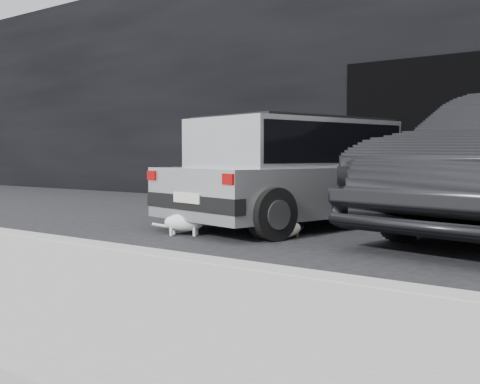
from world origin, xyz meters
The scene contains 7 objects.
ground centered at (0.00, 0.00, 0.00)m, with size 80.00×80.00×0.00m, color black.
garage_opening centered at (1.00, 3.99, 1.30)m, with size 4.00×0.10×2.60m, color black.
curb centered at (1.00, -2.60, 0.06)m, with size 18.00×0.25×0.12m, color gray.
sidewalk centered at (1.00, -3.80, 0.06)m, with size 18.00×2.20×0.11m, color gray.
silver_hatchback centered at (0.06, 0.62, 0.77)m, with size 2.53×4.10×1.41m.
cat_siamese centered at (0.61, -0.62, 0.12)m, with size 0.29×0.74×0.25m.
cat_white centered at (-0.45, -1.03, 0.16)m, with size 0.62×0.44×0.33m.
Camera 1 is at (4.27, -6.13, 0.93)m, focal length 45.00 mm.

